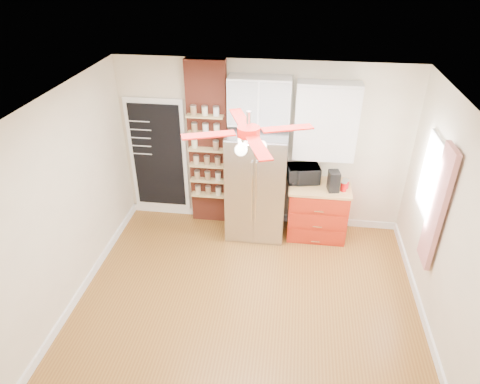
# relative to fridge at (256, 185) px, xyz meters

# --- Properties ---
(floor) EXTENTS (4.50, 4.50, 0.00)m
(floor) POSITION_rel_fridge_xyz_m (0.05, -1.63, -0.88)
(floor) COLOR brown
(floor) RESTS_ON ground
(ceiling) EXTENTS (4.50, 4.50, 0.00)m
(ceiling) POSITION_rel_fridge_xyz_m (0.05, -1.63, 1.83)
(ceiling) COLOR white
(ceiling) RESTS_ON wall_back
(wall_back) EXTENTS (4.50, 0.02, 2.70)m
(wall_back) POSITION_rel_fridge_xyz_m (0.05, 0.37, 0.48)
(wall_back) COLOR beige
(wall_back) RESTS_ON floor
(wall_front) EXTENTS (4.50, 0.02, 2.70)m
(wall_front) POSITION_rel_fridge_xyz_m (0.05, -3.63, 0.48)
(wall_front) COLOR beige
(wall_front) RESTS_ON floor
(wall_left) EXTENTS (0.02, 4.00, 2.70)m
(wall_left) POSITION_rel_fridge_xyz_m (-2.20, -1.63, 0.48)
(wall_left) COLOR beige
(wall_left) RESTS_ON floor
(wall_right) EXTENTS (0.02, 4.00, 2.70)m
(wall_right) POSITION_rel_fridge_xyz_m (2.30, -1.63, 0.48)
(wall_right) COLOR beige
(wall_right) RESTS_ON floor
(chalkboard) EXTENTS (0.95, 0.05, 1.95)m
(chalkboard) POSITION_rel_fridge_xyz_m (-1.65, 0.33, 0.23)
(chalkboard) COLOR white
(chalkboard) RESTS_ON wall_back
(brick_pillar) EXTENTS (0.60, 0.16, 2.70)m
(brick_pillar) POSITION_rel_fridge_xyz_m (-0.80, 0.29, 0.48)
(brick_pillar) COLOR brown
(brick_pillar) RESTS_ON floor
(fridge) EXTENTS (0.90, 0.70, 1.75)m
(fridge) POSITION_rel_fridge_xyz_m (0.00, 0.00, 0.00)
(fridge) COLOR silver
(fridge) RESTS_ON floor
(upper_glass_cabinet) EXTENTS (0.90, 0.35, 0.70)m
(upper_glass_cabinet) POSITION_rel_fridge_xyz_m (0.00, 0.20, 1.27)
(upper_glass_cabinet) COLOR white
(upper_glass_cabinet) RESTS_ON wall_back
(red_cabinet) EXTENTS (0.94, 0.64, 0.90)m
(red_cabinet) POSITION_rel_fridge_xyz_m (0.97, 0.05, -0.42)
(red_cabinet) COLOR #A7220F
(red_cabinet) RESTS_ON floor
(upper_shelf_unit) EXTENTS (0.90, 0.30, 1.15)m
(upper_shelf_unit) POSITION_rel_fridge_xyz_m (0.97, 0.22, 1.00)
(upper_shelf_unit) COLOR white
(upper_shelf_unit) RESTS_ON wall_back
(window) EXTENTS (0.04, 0.75, 1.05)m
(window) POSITION_rel_fridge_xyz_m (2.28, -0.73, 0.68)
(window) COLOR white
(window) RESTS_ON wall_right
(curtain) EXTENTS (0.06, 0.40, 1.55)m
(curtain) POSITION_rel_fridge_xyz_m (2.23, -1.28, 0.57)
(curtain) COLOR #B41A18
(curtain) RESTS_ON wall_right
(ceiling_fan) EXTENTS (1.40, 1.40, 0.44)m
(ceiling_fan) POSITION_rel_fridge_xyz_m (0.05, -1.63, 1.55)
(ceiling_fan) COLOR silver
(ceiling_fan) RESTS_ON ceiling
(toaster_oven) EXTENTS (0.54, 0.42, 0.27)m
(toaster_oven) POSITION_rel_fridge_xyz_m (0.70, 0.16, 0.16)
(toaster_oven) COLOR black
(toaster_oven) RESTS_ON red_cabinet
(coffee_maker) EXTENTS (0.18, 0.22, 0.31)m
(coffee_maker) POSITION_rel_fridge_xyz_m (1.15, -0.06, 0.18)
(coffee_maker) COLOR black
(coffee_maker) RESTS_ON red_cabinet
(canister_left) EXTENTS (0.11, 0.11, 0.14)m
(canister_left) POSITION_rel_fridge_xyz_m (1.31, -0.06, 0.10)
(canister_left) COLOR #B70A0B
(canister_left) RESTS_ON red_cabinet
(canister_right) EXTENTS (0.14, 0.14, 0.12)m
(canister_right) POSITION_rel_fridge_xyz_m (1.34, 0.05, 0.09)
(canister_right) COLOR #B00918
(canister_right) RESTS_ON red_cabinet
(pantry_jar_oats) EXTENTS (0.12, 0.12, 0.13)m
(pantry_jar_oats) POSITION_rel_fridge_xyz_m (-0.99, 0.17, 0.56)
(pantry_jar_oats) COLOR beige
(pantry_jar_oats) RESTS_ON brick_pillar
(pantry_jar_beans) EXTENTS (0.12, 0.12, 0.14)m
(pantry_jar_beans) POSITION_rel_fridge_xyz_m (-0.64, 0.12, 0.57)
(pantry_jar_beans) COLOR brown
(pantry_jar_beans) RESTS_ON brick_pillar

